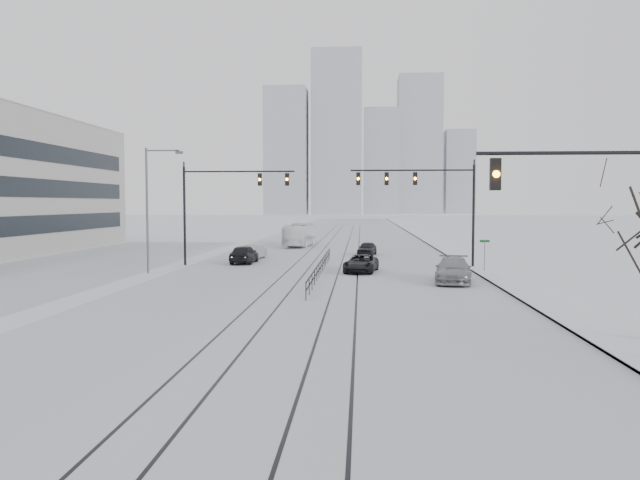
{
  "coord_description": "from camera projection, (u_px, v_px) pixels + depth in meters",
  "views": [
    {
      "loc": [
        2.82,
        -13.81,
        5.05
      ],
      "look_at": [
        0.77,
        17.4,
        3.2
      ],
      "focal_mm": 35.0,
      "sensor_mm": 36.0,
      "label": 1
    }
  ],
  "objects": [
    {
      "name": "ground",
      "position": [
        237.0,
        424.0,
        14.24
      ],
      "size": [
        500.0,
        500.0,
        0.0
      ],
      "primitive_type": "plane",
      "color": "silver",
      "rests_on": "ground"
    },
    {
      "name": "road",
      "position": [
        337.0,
        246.0,
        74.01
      ],
      "size": [
        22.0,
        260.0,
        0.02
      ],
      "primitive_type": "cube",
      "color": "silver",
      "rests_on": "ground"
    },
    {
      "name": "sidewalk_east",
      "position": [
        452.0,
        246.0,
        73.12
      ],
      "size": [
        5.0,
        260.0,
        0.16
      ],
      "primitive_type": "cube",
      "color": "silver",
      "rests_on": "ground"
    },
    {
      "name": "curb",
      "position": [
        431.0,
        246.0,
        73.28
      ],
      "size": [
        0.1,
        260.0,
        0.12
      ],
      "primitive_type": "cube",
      "color": "gray",
      "rests_on": "ground"
    },
    {
      "name": "parking_strip",
      "position": [
        79.0,
        265.0,
        50.42
      ],
      "size": [
        14.0,
        60.0,
        0.03
      ],
      "primitive_type": "cube",
      "color": "silver",
      "rests_on": "ground"
    },
    {
      "name": "tram_rails",
      "position": [
        328.0,
        261.0,
        54.08
      ],
      "size": [
        5.3,
        180.0,
        0.01
      ],
      "color": "black",
      "rests_on": "ground"
    },
    {
      "name": "skyline",
      "position": [
        366.0,
        147.0,
        284.66
      ],
      "size": [
        96.0,
        48.0,
        72.0
      ],
      "color": "#A5A9B5",
      "rests_on": "ground"
    },
    {
      "name": "traffic_mast_near",
      "position": [
        619.0,
        219.0,
        19.24
      ],
      "size": [
        6.1,
        0.37,
        7.0
      ],
      "color": "black",
      "rests_on": "ground"
    },
    {
      "name": "traffic_mast_ne",
      "position": [
        430.0,
        194.0,
        48.22
      ],
      "size": [
        9.6,
        0.37,
        8.0
      ],
      "color": "black",
      "rests_on": "ground"
    },
    {
      "name": "traffic_mast_nw",
      "position": [
        221.0,
        197.0,
        50.33
      ],
      "size": [
        9.1,
        0.37,
        8.0
      ],
      "color": "black",
      "rests_on": "ground"
    },
    {
      "name": "street_light_west",
      "position": [
        151.0,
        201.0,
        44.62
      ],
      "size": [
        2.73,
        0.25,
        9.0
      ],
      "color": "#595B60",
      "rests_on": "ground"
    },
    {
      "name": "median_fence",
      "position": [
        321.0,
        267.0,
        44.09
      ],
      "size": [
        0.06,
        24.0,
        1.0
      ],
      "color": "black",
      "rests_on": "ground"
    },
    {
      "name": "street_sign",
      "position": [
        485.0,
        251.0,
        45.25
      ],
      "size": [
        0.7,
        0.06,
        2.4
      ],
      "color": "#595B60",
      "rests_on": "ground"
    },
    {
      "name": "sedan_sb_inner",
      "position": [
        244.0,
        254.0,
        52.15
      ],
      "size": [
        1.94,
        4.59,
        1.55
      ],
      "primitive_type": "imported",
      "rotation": [
        0.0,
        0.0,
        3.12
      ],
      "color": "black",
      "rests_on": "ground"
    },
    {
      "name": "sedan_sb_outer",
      "position": [
        255.0,
        252.0,
        56.31
      ],
      "size": [
        1.78,
        4.01,
        1.28
      ],
      "primitive_type": "imported",
      "rotation": [
        0.0,
        0.0,
        3.03
      ],
      "color": "#9D9FA5",
      "rests_on": "ground"
    },
    {
      "name": "sedan_nb_front",
      "position": [
        361.0,
        264.0,
        45.43
      ],
      "size": [
        2.82,
        4.89,
        1.28
      ],
      "primitive_type": "imported",
      "rotation": [
        0.0,
        0.0,
        -0.16
      ],
      "color": "black",
      "rests_on": "ground"
    },
    {
      "name": "sedan_nb_right",
      "position": [
        453.0,
        270.0,
        39.53
      ],
      "size": [
        3.0,
        5.72,
        1.58
      ],
      "primitive_type": "imported",
      "rotation": [
        0.0,
        0.0,
        -0.15
      ],
      "color": "gray",
      "rests_on": "ground"
    },
    {
      "name": "sedan_nb_far",
      "position": [
        367.0,
        249.0,
        60.32
      ],
      "size": [
        2.17,
        4.02,
        1.3
      ],
      "primitive_type": "imported",
      "rotation": [
        0.0,
        0.0,
        -0.17
      ],
      "color": "black",
      "rests_on": "ground"
    },
    {
      "name": "box_truck",
      "position": [
        300.0,
        235.0,
        72.86
      ],
      "size": [
        3.28,
        9.79,
        2.67
      ],
      "primitive_type": "imported",
      "rotation": [
        0.0,
        0.0,
        3.03
      ],
      "color": "white",
      "rests_on": "ground"
    }
  ]
}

